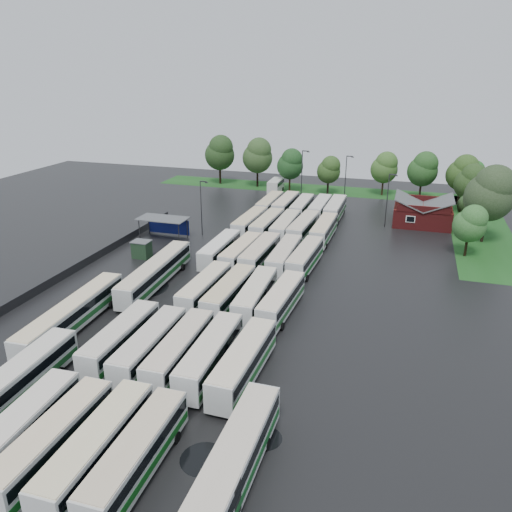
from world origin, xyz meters
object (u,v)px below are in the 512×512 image
(brick_building, at_px, (422,215))
(minibus, at_px, (276,185))
(artic_bus_east, at_px, (224,485))
(artic_bus_west_a, at_px, (3,393))

(brick_building, distance_m, minibus, 36.09)
(artic_bus_east, bearing_deg, brick_building, 80.01)
(artic_bus_west_a, height_order, artic_bus_east, artic_bus_east)
(brick_building, distance_m, artic_bus_west_a, 73.45)
(minibus, bearing_deg, artic_bus_east, -77.74)
(brick_building, height_order, minibus, brick_building)
(artic_bus_west_a, bearing_deg, artic_bus_east, -12.38)
(brick_building, relative_size, minibus, 1.51)
(artic_bus_west_a, bearing_deg, minibus, 87.02)
(brick_building, bearing_deg, minibus, 152.74)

